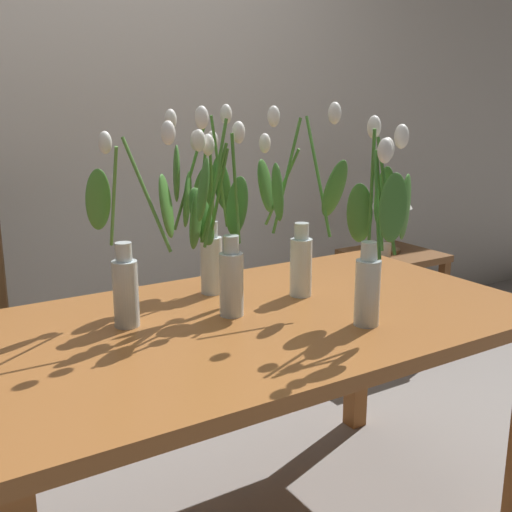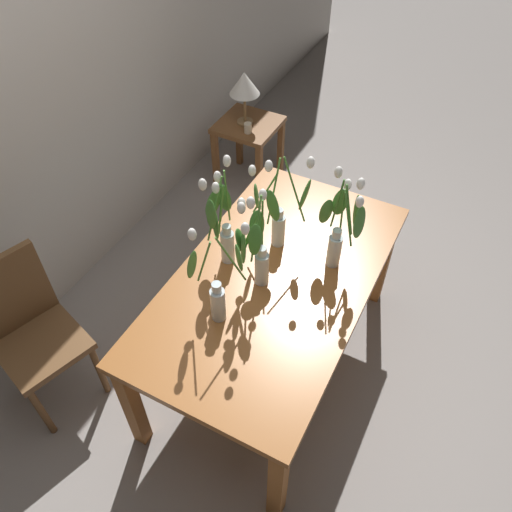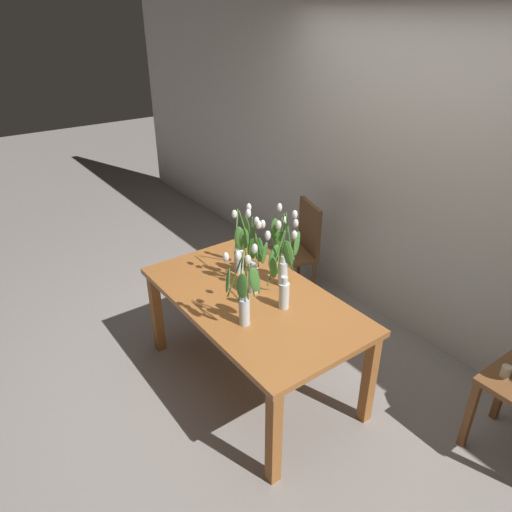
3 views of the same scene
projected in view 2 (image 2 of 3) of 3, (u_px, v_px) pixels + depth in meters
The scene contains 12 objects.
ground_plane at pixel (271, 359), 3.02m from camera, with size 18.00×18.00×0.00m, color gray.
room_wall_rear at pixel (9, 92), 2.52m from camera, with size 9.00×0.10×2.70m, color beige.
dining_table at pixel (274, 289), 2.55m from camera, with size 1.60×0.90×0.74m.
tulip_vase_0 at pixel (278, 214), 2.48m from camera, with size 0.21×0.29×0.59m.
tulip_vase_1 at pixel (256, 250), 2.31m from camera, with size 0.21×0.16×0.58m.
tulip_vase_2 at pixel (218, 289), 2.20m from camera, with size 0.21×0.23×0.54m.
tulip_vase_3 at pixel (340, 229), 2.39m from camera, with size 0.17×0.25×0.55m.
tulip_vase_4 at pixel (222, 225), 2.40m from camera, with size 0.22×0.16×0.58m.
dining_chair at pixel (29, 328), 2.54m from camera, with size 0.50×0.50×0.93m.
side_table at pixel (248, 136), 3.89m from camera, with size 0.44×0.44×0.55m.
table_lamp at pixel (244, 85), 3.58m from camera, with size 0.22×0.22×0.40m.
pillar_candle at pixel (248, 128), 3.69m from camera, with size 0.06×0.06×0.07m, color beige.
Camera 2 is at (-1.50, -0.68, 2.61)m, focal length 35.61 mm.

